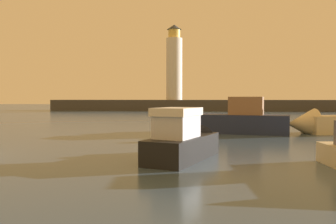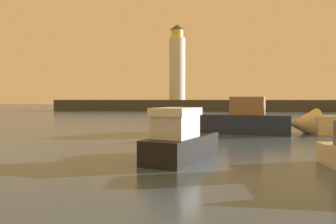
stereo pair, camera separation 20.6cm
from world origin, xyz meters
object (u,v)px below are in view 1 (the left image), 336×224
at_px(motorboat_2, 226,121).
at_px(lighthouse, 174,64).
at_px(motorboat_1, 188,140).
at_px(mooring_buoy, 178,135).

bearing_deg(motorboat_2, lighthouse, 99.89).
distance_m(lighthouse, motorboat_1, 60.59).
relative_size(motorboat_2, mooring_buoy, 11.57).
bearing_deg(lighthouse, motorboat_2, -80.11).
height_order(motorboat_2, mooring_buoy, motorboat_2).
distance_m(motorboat_2, mooring_buoy, 6.75).
distance_m(lighthouse, mooring_buoy, 54.68).
relative_size(motorboat_1, mooring_buoy, 7.78).
relative_size(lighthouse, motorboat_2, 1.72).
bearing_deg(lighthouse, motorboat_1, -84.30).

